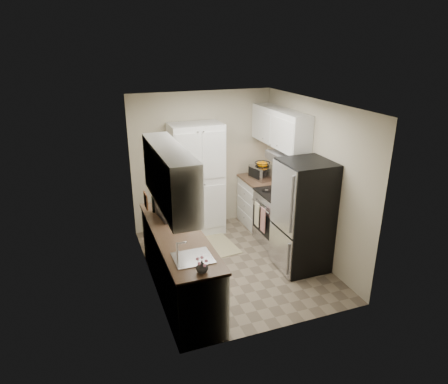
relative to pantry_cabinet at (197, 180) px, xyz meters
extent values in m
plane|color=#7A6B56|center=(0.20, -1.32, -1.00)|extent=(3.20, 3.20, 0.00)
cube|color=beige|center=(0.20, 0.28, 0.25)|extent=(2.60, 0.04, 2.50)
cube|color=beige|center=(0.20, -2.92, 0.25)|extent=(2.60, 0.04, 2.50)
cube|color=beige|center=(-1.10, -1.32, 0.25)|extent=(0.04, 3.20, 2.50)
cube|color=beige|center=(1.50, -1.32, 0.25)|extent=(0.04, 3.20, 2.50)
cube|color=silver|center=(0.20, -1.32, 1.50)|extent=(2.60, 3.20, 0.04)
cube|color=white|center=(-0.93, -2.07, 0.83)|extent=(0.33, 1.60, 0.70)
cube|color=white|center=(1.33, -0.50, 0.89)|extent=(0.33, 1.55, 0.58)
cube|color=#99999E|center=(1.27, -0.93, 0.52)|extent=(0.45, 0.76, 0.13)
cube|color=#B7B7BC|center=(-0.79, -2.47, -0.07)|extent=(0.45, 0.40, 0.02)
cube|color=brown|center=(-1.09, -1.12, 0.18)|extent=(0.02, 0.22, 0.22)
cube|color=white|center=(0.00, 0.00, 0.00)|extent=(0.90, 0.55, 2.00)
cube|color=white|center=(-0.79, -1.75, -0.56)|extent=(0.60, 2.30, 0.88)
cube|color=brown|center=(-0.79, -1.75, -0.10)|extent=(0.63, 2.33, 0.04)
cube|color=white|center=(1.19, -0.12, -0.56)|extent=(0.60, 0.80, 0.88)
cube|color=brown|center=(1.19, -0.12, -0.10)|extent=(0.63, 0.83, 0.04)
cube|color=#B7B7BC|center=(1.17, -0.93, -0.55)|extent=(0.64, 0.76, 0.90)
cube|color=black|center=(1.17, -0.93, -0.08)|extent=(0.66, 0.78, 0.03)
cube|color=black|center=(1.46, -0.93, 0.02)|extent=(0.06, 0.76, 0.22)
cube|color=tan|center=(0.80, -1.06, -0.45)|extent=(0.01, 0.16, 0.42)
cube|color=beige|center=(0.80, -0.83, -0.45)|extent=(0.01, 0.16, 0.42)
cube|color=#B7B7BC|center=(1.14, -1.73, -0.15)|extent=(0.70, 0.72, 1.70)
imported|color=#B9B8BD|center=(-0.75, -1.19, 0.06)|extent=(0.40, 0.55, 0.29)
cylinder|color=black|center=(-0.94, -0.95, 0.07)|extent=(0.08, 0.08, 0.31)
imported|color=white|center=(-0.78, -2.78, -0.01)|extent=(0.18, 0.18, 0.14)
cube|color=green|center=(-0.61, -0.77, 0.06)|extent=(0.04, 0.23, 0.28)
cube|color=#A2A1A6|center=(1.22, -0.14, 0.04)|extent=(0.42, 0.49, 0.25)
cube|color=tan|center=(0.16, -0.67, -0.99)|extent=(0.60, 0.88, 0.01)
camera|label=1|loc=(-1.86, -6.41, 2.31)|focal=32.00mm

